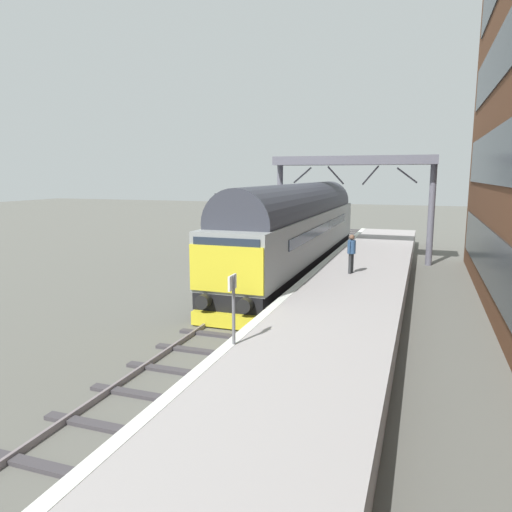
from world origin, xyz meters
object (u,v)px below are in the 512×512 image
(platform_number_sign, at_px, (233,298))
(diesel_locomotive, at_px, (297,227))
(signal_post_mid, at_px, (221,232))
(waiting_passenger, at_px, (351,250))

(platform_number_sign, bearing_deg, diesel_locomotive, 97.87)
(signal_post_mid, relative_size, platform_number_sign, 2.50)
(platform_number_sign, height_order, waiting_passenger, platform_number_sign)
(signal_post_mid, xyz_separation_m, waiting_passenger, (5.43, 1.27, -0.72))
(diesel_locomotive, xyz_separation_m, platform_number_sign, (1.85, -13.38, -0.32))
(signal_post_mid, height_order, waiting_passenger, signal_post_mid)
(platform_number_sign, bearing_deg, waiting_passenger, 81.41)
(diesel_locomotive, distance_m, waiting_passenger, 4.99)
(platform_number_sign, relative_size, waiting_passenger, 1.06)
(diesel_locomotive, height_order, platform_number_sign, diesel_locomotive)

